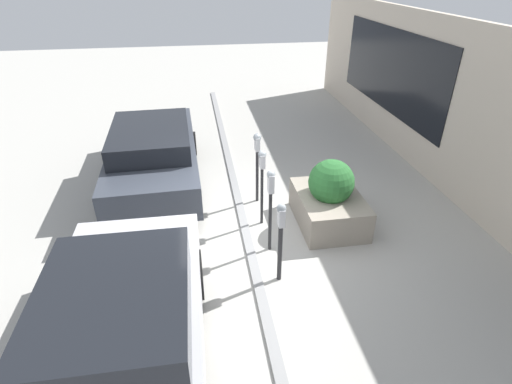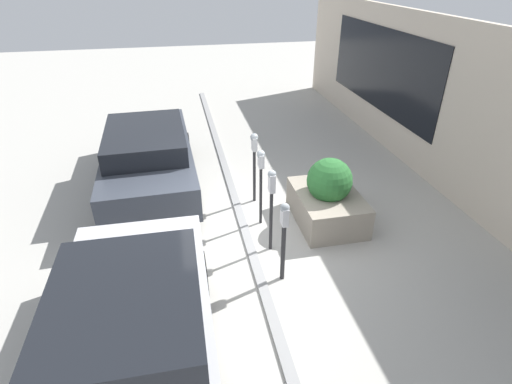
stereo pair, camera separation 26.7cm
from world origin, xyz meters
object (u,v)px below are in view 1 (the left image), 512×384
(parked_car_middle, at_px, (153,153))
(parking_meter_middle, at_px, (262,171))
(planter_box, at_px, (329,200))
(parked_car_front, at_px, (123,327))
(parking_meter_nearest, at_px, (281,231))
(parking_meter_second, at_px, (271,195))
(parking_meter_fourth, at_px, (257,153))

(parked_car_middle, bearing_deg, parking_meter_middle, -135.18)
(planter_box, distance_m, parked_car_front, 4.41)
(parked_car_front, height_order, parked_car_middle, parked_car_front)
(parking_meter_nearest, distance_m, parked_car_middle, 4.16)
(parked_car_front, bearing_deg, parking_meter_second, -44.19)
(parking_meter_nearest, relative_size, parked_car_middle, 0.31)
(parking_meter_fourth, relative_size, planter_box, 0.94)
(parked_car_front, distance_m, parked_car_middle, 4.96)
(parking_meter_nearest, xyz_separation_m, parked_car_front, (-1.36, 2.13, -0.14))
(parking_meter_second, height_order, parking_meter_middle, parking_meter_second)
(parking_meter_second, distance_m, parking_meter_fourth, 1.67)
(parking_meter_second, height_order, parked_car_front, parking_meter_second)
(parking_meter_second, relative_size, planter_box, 0.96)
(planter_box, xyz_separation_m, parked_car_front, (-2.79, 3.40, 0.29))
(parking_meter_fourth, distance_m, parked_car_front, 4.40)
(parking_meter_second, bearing_deg, parked_car_front, 135.25)
(parking_meter_middle, xyz_separation_m, planter_box, (-0.18, -1.27, -0.62))
(parked_car_front, bearing_deg, parking_meter_middle, -35.02)
(parking_meter_nearest, relative_size, parking_meter_fourth, 0.92)
(parking_meter_second, relative_size, parking_meter_middle, 1.01)
(parked_car_front, bearing_deg, planter_box, -50.00)
(parking_meter_nearest, relative_size, parked_car_front, 0.36)
(parking_meter_nearest, xyz_separation_m, planter_box, (1.43, -1.27, -0.43))
(planter_box, xyz_separation_m, parked_car_middle, (2.16, 3.36, 0.24))
(planter_box, height_order, parked_car_front, parked_car_front)
(parking_meter_nearest, height_order, parking_meter_fourth, parking_meter_fourth)
(parked_car_middle, bearing_deg, parked_car_front, 177.92)
(parking_meter_middle, bearing_deg, parking_meter_second, 179.80)
(parking_meter_second, relative_size, parked_car_middle, 0.34)
(planter_box, bearing_deg, parked_car_front, 129.44)
(parking_meter_middle, height_order, parking_meter_fourth, parking_meter_middle)
(parked_car_front, bearing_deg, parked_car_middle, 0.15)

